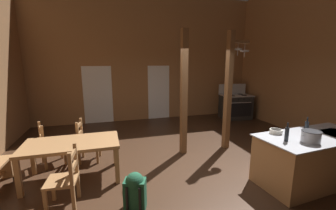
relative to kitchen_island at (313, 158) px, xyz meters
The scene contains 17 objects.
ground_plane 2.38m from the kitchen_island, 151.39° to the left, with size 8.99×9.12×0.10m, color #382316.
wall_back 6.01m from the kitchen_island, 110.92° to the left, with size 8.99×0.14×4.59m, color #93663F.
glazed_door_back_left 6.57m from the kitchen_island, 126.40° to the left, with size 1.00×0.01×2.05m, color white.
glazed_panel_back_right 5.55m from the kitchen_island, 107.22° to the left, with size 0.84×0.01×2.05m, color white.
kitchen_island is the anchor object (origin of this frame).
stove_range 4.58m from the kitchen_island, 74.17° to the left, with size 1.22×0.92×1.32m.
support_post_with_pot_rack 2.30m from the kitchen_island, 108.94° to the left, with size 0.64×0.27×2.94m.
support_post_center 2.84m from the kitchen_island, 134.76° to the left, with size 0.14×0.14×2.94m.
dining_table 4.50m from the kitchen_island, 162.63° to the left, with size 1.70×0.91×0.74m.
ladderback_chair_near_window 4.60m from the kitchen_island, 152.87° to the left, with size 0.49×0.49×0.95m.
ladderback_chair_by_post 4.33m from the kitchen_island, behind, with size 0.47×0.47×0.95m.
ladderback_chair_at_table_end 5.28m from the kitchen_island, 156.46° to the left, with size 0.57×0.57×0.95m.
backpack 3.29m from the kitchen_island, behind, with size 0.38×0.36×0.60m.
stockpot_on_counter 0.72m from the kitchen_island, 149.88° to the right, with size 0.37×0.30×0.19m.
mixing_bowl_on_counter 0.85m from the kitchen_island, 155.00° to the left, with size 0.22×0.22×0.08m.
bottle_tall_on_counter 0.96m from the kitchen_island, behind, with size 0.06×0.06×0.32m.
bottle_short_on_counter 0.61m from the kitchen_island, 158.87° to the left, with size 0.07×0.07×0.34m.
Camera 1 is at (-1.60, -3.96, 2.23)m, focal length 23.22 mm.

